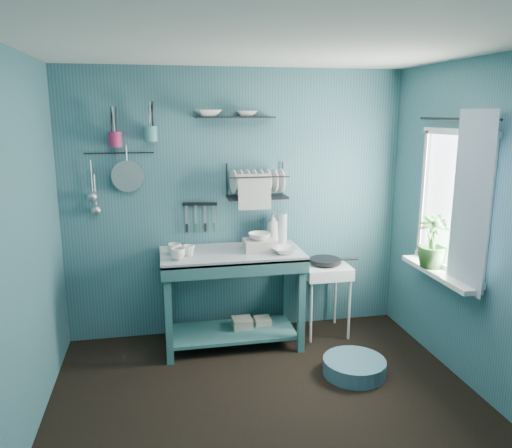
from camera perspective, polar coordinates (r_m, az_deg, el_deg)
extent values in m
plane|color=black|center=(3.80, 1.90, -20.88)|extent=(3.20, 3.20, 0.00)
plane|color=silver|center=(3.20, 2.24, 19.83)|extent=(3.20, 3.20, 0.00)
plane|color=#336169|center=(4.72, -2.14, 2.26)|extent=(3.20, 0.00, 3.20)
plane|color=#336169|center=(1.94, 12.59, -13.63)|extent=(3.20, 0.00, 3.20)
plane|color=#336169|center=(3.31, -26.03, -3.54)|extent=(0.00, 3.00, 3.00)
plane|color=#336169|center=(3.96, 25.20, -0.97)|extent=(0.00, 3.00, 3.00)
cube|color=#306566|center=(4.59, -2.75, -8.50)|extent=(1.30, 0.71, 0.89)
imported|color=white|center=(4.24, -8.93, -3.41)|extent=(0.12, 0.12, 0.10)
imported|color=white|center=(4.34, -7.67, -3.01)|extent=(0.14, 0.14, 0.09)
imported|color=white|center=(4.40, -9.28, -2.85)|extent=(0.17, 0.17, 0.10)
cube|color=beige|center=(4.46, 0.40, -2.43)|extent=(0.28, 0.22, 0.10)
imported|color=white|center=(4.44, 0.40, -1.43)|extent=(0.20, 0.19, 0.06)
imported|color=beige|center=(4.68, 1.90, -0.46)|extent=(0.11, 0.12, 0.30)
cylinder|color=silver|center=(4.72, 3.02, -0.47)|extent=(0.09, 0.09, 0.28)
imported|color=white|center=(4.39, 3.31, -3.03)|extent=(0.22, 0.22, 0.05)
cube|color=white|center=(4.90, 7.77, -8.46)|extent=(0.48, 0.48, 0.69)
cylinder|color=black|center=(4.77, 7.91, -4.16)|extent=(0.30, 0.30, 0.03)
cube|color=black|center=(4.64, -6.42, 2.29)|extent=(0.32, 0.06, 0.03)
cube|color=black|center=(4.59, 0.14, 4.94)|extent=(0.58, 0.32, 0.32)
cube|color=black|center=(4.54, -2.38, 12.09)|extent=(0.70, 0.19, 0.01)
imported|color=white|center=(4.51, -5.51, 11.86)|extent=(0.26, 0.26, 0.06)
imported|color=white|center=(4.56, -1.09, 11.80)|extent=(0.23, 0.23, 0.05)
cylinder|color=#AB1F51|center=(4.52, -15.80, 9.30)|extent=(0.11, 0.11, 0.13)
cylinder|color=teal|center=(4.51, -11.95, 10.05)|extent=(0.11, 0.11, 0.13)
cylinder|color=#ADB0B5|center=(4.57, -14.47, 5.31)|extent=(0.28, 0.03, 0.28)
cylinder|color=#ADB0B5|center=(4.61, -18.31, 5.11)|extent=(0.01, 0.01, 0.30)
cylinder|color=#ADB0B5|center=(4.63, -17.94, 3.63)|extent=(0.01, 0.01, 0.30)
cylinder|color=black|center=(4.58, -15.36, 7.83)|extent=(0.60, 0.01, 0.01)
plane|color=white|center=(4.29, 21.71, 2.34)|extent=(0.00, 1.10, 1.10)
cube|color=white|center=(4.38, 20.14, -5.30)|extent=(0.16, 0.95, 0.04)
plane|color=silver|center=(4.00, 23.29, 2.25)|extent=(0.00, 1.35, 1.35)
cylinder|color=black|center=(4.20, 21.91, 11.07)|extent=(0.02, 1.05, 0.02)
imported|color=#2F6126|center=(4.40, 19.55, -1.92)|extent=(0.32, 0.32, 0.44)
cube|color=tan|center=(4.78, -1.59, -11.95)|extent=(0.18, 0.18, 0.22)
cube|color=tan|center=(4.85, 0.73, -11.73)|extent=(0.15, 0.15, 0.20)
cylinder|color=#416F81|center=(4.32, 11.16, -15.73)|extent=(0.51, 0.51, 0.13)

